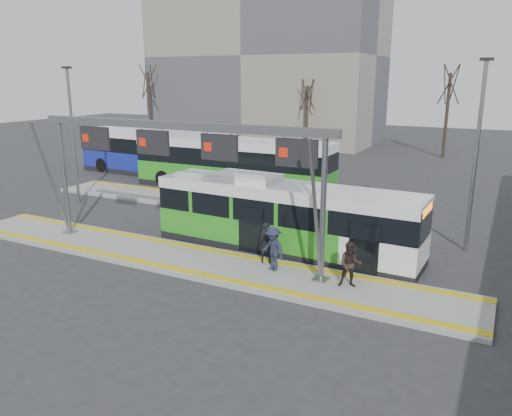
{
  "coord_description": "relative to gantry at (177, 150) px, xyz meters",
  "views": [
    {
      "loc": [
        10.84,
        -14.99,
        6.97
      ],
      "look_at": [
        1.6,
        3.0,
        1.62
      ],
      "focal_mm": 35.0,
      "sensor_mm": 36.0,
      "label": 1
    }
  ],
  "objects": [
    {
      "name": "ground",
      "position": [
        0.35,
        -0.25,
        -4.3
      ],
      "size": [
        120.0,
        120.0,
        0.0
      ],
      "primitive_type": "plane",
      "color": "#2D2D30",
      "rests_on": "ground"
    },
    {
      "name": "platform_main",
      "position": [
        0.35,
        -0.25,
        -4.22
      ],
      "size": [
        22.0,
        3.0,
        0.15
      ],
      "primitive_type": "cube",
      "color": "gray",
      "rests_on": "ground"
    },
    {
      "name": "platform_second",
      "position": [
        -3.65,
        7.75,
        -4.22
      ],
      "size": [
        20.0,
        3.0,
        0.15
      ],
      "primitive_type": "cube",
      "color": "gray",
      "rests_on": "ground"
    },
    {
      "name": "tactile_main",
      "position": [
        0.35,
        -0.25,
        -4.14
      ],
      "size": [
        22.0,
        2.65,
        0.02
      ],
      "color": "gold",
      "rests_on": "platform_main"
    },
    {
      "name": "tactile_second",
      "position": [
        -3.65,
        8.9,
        -4.14
      ],
      "size": [
        20.0,
        0.35,
        0.02
      ],
      "color": "gold",
      "rests_on": "platform_second"
    },
    {
      "name": "gantry",
      "position": [
        0.0,
        0.0,
        0.0
      ],
      "size": [
        13.0,
        1.68,
        5.2
      ],
      "color": "slate",
      "rests_on": "platform_main"
    },
    {
      "name": "apartment_block",
      "position": [
        -13.65,
        35.75,
        4.91
      ],
      "size": [
        24.5,
        12.5,
        18.4
      ],
      "color": "gray",
      "rests_on": "ground"
    },
    {
      "name": "hero_bus",
      "position": [
        3.28,
        2.64,
        -2.91
      ],
      "size": [
        11.15,
        2.77,
        3.04
      ],
      "rotation": [
        0.0,
        0.0,
        -0.04
      ],
      "color": "black",
      "rests_on": "ground"
    },
    {
      "name": "bg_bus_green",
      "position": [
        -4.27,
        11.64,
        -2.71
      ],
      "size": [
        12.94,
        2.86,
        3.23
      ],
      "rotation": [
        0.0,
        0.0,
        0.01
      ],
      "color": "black",
      "rests_on": "ground"
    },
    {
      "name": "bg_bus_blue",
      "position": [
        -11.67,
        13.37,
        -2.73
      ],
      "size": [
        12.33,
        3.32,
        3.19
      ],
      "rotation": [
        0.0,
        0.0,
        -0.05
      ],
      "color": "black",
      "rests_on": "ground"
    },
    {
      "name": "passenger_a",
      "position": [
        3.45,
        0.69,
        -3.37
      ],
      "size": [
        0.68,
        0.6,
        1.56
      ],
      "primitive_type": "imported",
      "rotation": [
        0.0,
        0.0,
        0.5
      ],
      "color": "black",
      "rests_on": "platform_main"
    },
    {
      "name": "passenger_b",
      "position": [
        6.89,
        -0.04,
        -3.37
      ],
      "size": [
        0.91,
        0.8,
        1.56
      ],
      "primitive_type": "imported",
      "rotation": [
        0.0,
        0.0,
        0.32
      ],
      "color": "black",
      "rests_on": "platform_main"
    },
    {
      "name": "passenger_c",
      "position": [
        3.98,
        0.13,
        -3.34
      ],
      "size": [
        1.2,
        0.96,
        1.62
      ],
      "primitive_type": "imported",
      "rotation": [
        0.0,
        0.0,
        -0.39
      ],
      "color": "#1F2539",
      "rests_on": "platform_main"
    },
    {
      "name": "tree_left",
      "position": [
        -6.24,
        29.08,
        0.99
      ],
      "size": [
        1.4,
        1.4,
        6.97
      ],
      "color": "#382B21",
      "rests_on": "ground"
    },
    {
      "name": "tree_mid",
      "position": [
        5.86,
        31.5,
        1.96
      ],
      "size": [
        1.4,
        1.4,
        8.26
      ],
      "color": "#382B21",
      "rests_on": "ground"
    },
    {
      "name": "tree_far",
      "position": [
        -23.63,
        27.67,
        2.11
      ],
      "size": [
        1.4,
        1.4,
        8.45
      ],
      "color": "#382B21",
      "rests_on": "ground"
    },
    {
      "name": "lamp_west",
      "position": [
        -10.38,
        4.65,
        -0.31
      ],
      "size": [
        0.5,
        0.25,
        7.49
      ],
      "color": "slate",
      "rests_on": "ground"
    },
    {
      "name": "lamp_east",
      "position": [
        9.99,
        6.06,
        -0.23
      ],
      "size": [
        0.5,
        0.25,
        7.66
      ],
      "color": "slate",
      "rests_on": "ground"
    }
  ]
}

